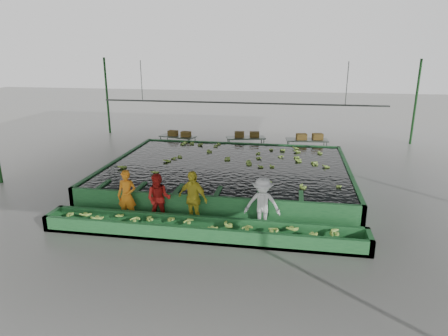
% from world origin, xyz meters
% --- Properties ---
extents(ground, '(80.00, 80.00, 0.00)m').
position_xyz_m(ground, '(0.00, 0.00, 0.00)').
color(ground, slate).
rests_on(ground, ground).
extents(shed_roof, '(20.00, 22.00, 0.04)m').
position_xyz_m(shed_roof, '(0.00, 0.00, 5.00)').
color(shed_roof, gray).
rests_on(shed_roof, shed_posts).
extents(shed_posts, '(20.00, 22.00, 5.00)m').
position_xyz_m(shed_posts, '(0.00, 0.00, 2.50)').
color(shed_posts, '#18441A').
rests_on(shed_posts, ground).
extents(flotation_tank, '(10.00, 8.00, 0.90)m').
position_xyz_m(flotation_tank, '(0.00, 1.50, 0.45)').
color(flotation_tank, '#23642F').
rests_on(flotation_tank, ground).
extents(tank_water, '(9.70, 7.70, 0.00)m').
position_xyz_m(tank_water, '(0.00, 1.50, 0.85)').
color(tank_water, black).
rests_on(tank_water, flotation_tank).
extents(sorting_trough, '(10.00, 1.00, 0.50)m').
position_xyz_m(sorting_trough, '(0.00, -3.60, 0.25)').
color(sorting_trough, '#23642F').
rests_on(sorting_trough, ground).
extents(cableway_rail, '(0.08, 0.08, 14.00)m').
position_xyz_m(cableway_rail, '(0.00, 5.00, 3.00)').
color(cableway_rail, '#59605B').
rests_on(cableway_rail, shed_roof).
extents(rail_hanger_left, '(0.04, 0.04, 2.00)m').
position_xyz_m(rail_hanger_left, '(-5.00, 5.00, 4.00)').
color(rail_hanger_left, '#59605B').
rests_on(rail_hanger_left, shed_roof).
extents(rail_hanger_right, '(0.04, 0.04, 2.00)m').
position_xyz_m(rail_hanger_right, '(5.00, 5.00, 4.00)').
color(rail_hanger_right, '#59605B').
rests_on(rail_hanger_right, shed_roof).
extents(worker_a, '(0.65, 0.43, 1.75)m').
position_xyz_m(worker_a, '(-2.70, -2.80, 0.88)').
color(worker_a, orange).
rests_on(worker_a, ground).
extents(worker_b, '(0.87, 0.71, 1.68)m').
position_xyz_m(worker_b, '(-1.60, -2.80, 0.84)').
color(worker_b, '#B21B17').
rests_on(worker_b, ground).
extents(worker_c, '(1.18, 0.82, 1.86)m').
position_xyz_m(worker_c, '(-0.46, -2.80, 0.93)').
color(worker_c, gold).
rests_on(worker_c, ground).
extents(worker_d, '(1.14, 0.66, 1.76)m').
position_xyz_m(worker_d, '(1.79, -2.80, 0.88)').
color(worker_d, silver).
rests_on(worker_d, ground).
extents(packing_table_left, '(2.14, 1.29, 0.91)m').
position_xyz_m(packing_table_left, '(-3.64, 6.46, 0.46)').
color(packing_table_left, '#59605B').
rests_on(packing_table_left, ground).
extents(packing_table_mid, '(2.22, 1.33, 0.94)m').
position_xyz_m(packing_table_mid, '(0.14, 6.61, 0.47)').
color(packing_table_mid, '#59605B').
rests_on(packing_table_mid, ground).
extents(packing_table_right, '(2.23, 1.07, 0.98)m').
position_xyz_m(packing_table_right, '(3.39, 6.48, 0.49)').
color(packing_table_right, '#59605B').
rests_on(packing_table_right, ground).
extents(box_stack_left, '(1.34, 0.59, 0.28)m').
position_xyz_m(box_stack_left, '(-3.53, 6.42, 0.91)').
color(box_stack_left, brown).
rests_on(box_stack_left, packing_table_left).
extents(box_stack_mid, '(1.37, 0.54, 0.29)m').
position_xyz_m(box_stack_mid, '(0.20, 6.66, 0.95)').
color(box_stack_mid, brown).
rests_on(box_stack_mid, packing_table_mid).
extents(box_stack_right, '(1.43, 0.65, 0.30)m').
position_xyz_m(box_stack_right, '(3.52, 6.50, 0.98)').
color(box_stack_right, brown).
rests_on(box_stack_right, packing_table_right).
extents(floating_bananas, '(8.54, 5.82, 0.12)m').
position_xyz_m(floating_bananas, '(0.00, 2.30, 0.85)').
color(floating_bananas, '#9DCD4A').
rests_on(floating_bananas, tank_water).
extents(trough_bananas, '(9.24, 0.62, 0.12)m').
position_xyz_m(trough_bananas, '(0.00, -3.60, 0.40)').
color(trough_bananas, '#9DCD4A').
rests_on(trough_bananas, sorting_trough).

